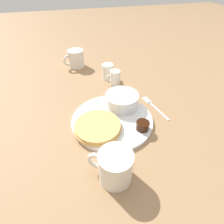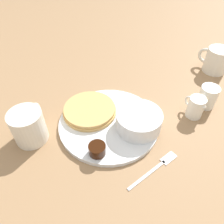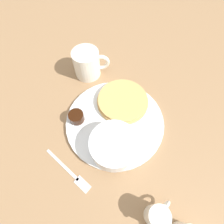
{
  "view_description": "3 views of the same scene",
  "coord_description": "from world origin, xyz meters",
  "px_view_note": "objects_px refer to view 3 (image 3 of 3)",
  "views": [
    {
      "loc": [
        0.42,
        -0.12,
        0.41
      ],
      "look_at": [
        0.01,
        -0.0,
        0.05
      ],
      "focal_mm": 28.0,
      "sensor_mm": 36.0,
      "label": 1
    },
    {
      "loc": [
        0.18,
        0.37,
        0.45
      ],
      "look_at": [
        -0.01,
        -0.01,
        0.03
      ],
      "focal_mm": 35.0,
      "sensor_mm": 36.0,
      "label": 2
    },
    {
      "loc": [
        -0.16,
        0.14,
        0.45
      ],
      "look_at": [
        0.01,
        0.0,
        0.05
      ],
      "focal_mm": 28.0,
      "sensor_mm": 36.0,
      "label": 3
    }
  ],
  "objects_px": {
    "bowl": "(114,145)",
    "creamer_pitcher_near": "(157,216)",
    "fork": "(72,174)",
    "coffee_mug": "(88,64)",
    "plate": "(115,122)"
  },
  "relations": [
    {
      "from": "bowl",
      "to": "fork",
      "type": "xyz_separation_m",
      "value": [
        0.02,
        0.12,
        -0.04
      ]
    },
    {
      "from": "bowl",
      "to": "fork",
      "type": "distance_m",
      "value": 0.13
    },
    {
      "from": "bowl",
      "to": "creamer_pitcher_near",
      "type": "bearing_deg",
      "value": 172.08
    },
    {
      "from": "bowl",
      "to": "creamer_pitcher_near",
      "type": "relative_size",
      "value": 1.73
    },
    {
      "from": "creamer_pitcher_near",
      "to": "fork",
      "type": "bearing_deg",
      "value": 26.75
    },
    {
      "from": "bowl",
      "to": "plate",
      "type": "bearing_deg",
      "value": -41.38
    },
    {
      "from": "fork",
      "to": "bowl",
      "type": "bearing_deg",
      "value": -97.79
    },
    {
      "from": "plate",
      "to": "creamer_pitcher_near",
      "type": "bearing_deg",
      "value": 161.65
    },
    {
      "from": "creamer_pitcher_near",
      "to": "fork",
      "type": "xyz_separation_m",
      "value": [
        0.19,
        0.1,
        -0.03
      ]
    },
    {
      "from": "bowl",
      "to": "coffee_mug",
      "type": "distance_m",
      "value": 0.28
    },
    {
      "from": "bowl",
      "to": "creamer_pitcher_near",
      "type": "xyz_separation_m",
      "value": [
        -0.17,
        0.02,
        -0.01
      ]
    },
    {
      "from": "creamer_pitcher_near",
      "to": "fork",
      "type": "distance_m",
      "value": 0.21
    },
    {
      "from": "creamer_pitcher_near",
      "to": "coffee_mug",
      "type": "bearing_deg",
      "value": -16.32
    },
    {
      "from": "bowl",
      "to": "fork",
      "type": "relative_size",
      "value": 0.8
    },
    {
      "from": "plate",
      "to": "coffee_mug",
      "type": "xyz_separation_m",
      "value": [
        0.2,
        -0.05,
        0.04
      ]
    }
  ]
}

